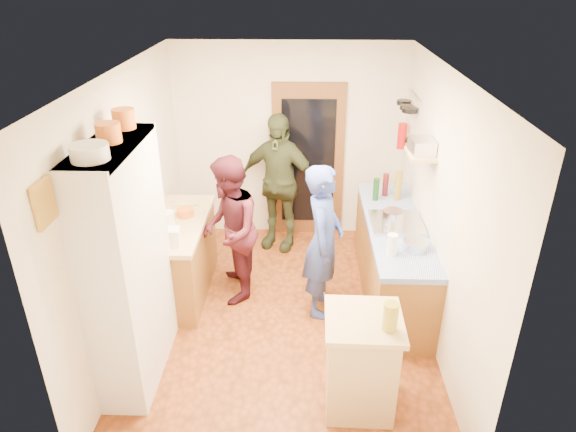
{
  "coord_description": "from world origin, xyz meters",
  "views": [
    {
      "loc": [
        0.18,
        -4.49,
        3.44
      ],
      "look_at": [
        0.04,
        0.15,
        1.14
      ],
      "focal_mm": 32.0,
      "sensor_mm": 36.0,
      "label": 1
    }
  ],
  "objects_px": {
    "person_hob": "(326,243)",
    "person_back": "(279,183)",
    "hutch_body": "(128,267)",
    "person_left": "(232,229)",
    "right_counter_base": "(392,261)",
    "island_base": "(360,365)"
  },
  "relations": [
    {
      "from": "right_counter_base",
      "to": "island_base",
      "type": "xyz_separation_m",
      "value": [
        -0.51,
        -1.7,
        0.01
      ]
    },
    {
      "from": "right_counter_base",
      "to": "person_hob",
      "type": "xyz_separation_m",
      "value": [
        -0.77,
        -0.37,
        0.42
      ]
    },
    {
      "from": "person_left",
      "to": "person_back",
      "type": "bearing_deg",
      "value": 151.44
    },
    {
      "from": "island_base",
      "to": "person_back",
      "type": "bearing_deg",
      "value": 106.24
    },
    {
      "from": "island_base",
      "to": "person_left",
      "type": "height_order",
      "value": "person_left"
    },
    {
      "from": "person_hob",
      "to": "person_back",
      "type": "relative_size",
      "value": 0.93
    },
    {
      "from": "person_hob",
      "to": "person_back",
      "type": "xyz_separation_m",
      "value": [
        -0.55,
        1.44,
        0.06
      ]
    },
    {
      "from": "hutch_body",
      "to": "person_left",
      "type": "distance_m",
      "value": 1.46
    },
    {
      "from": "person_left",
      "to": "person_back",
      "type": "height_order",
      "value": "person_back"
    },
    {
      "from": "person_hob",
      "to": "person_back",
      "type": "height_order",
      "value": "person_back"
    },
    {
      "from": "hutch_body",
      "to": "person_left",
      "type": "bearing_deg",
      "value": 59.74
    },
    {
      "from": "right_counter_base",
      "to": "island_base",
      "type": "height_order",
      "value": "island_base"
    },
    {
      "from": "right_counter_base",
      "to": "person_back",
      "type": "height_order",
      "value": "person_back"
    },
    {
      "from": "hutch_body",
      "to": "person_back",
      "type": "height_order",
      "value": "hutch_body"
    },
    {
      "from": "person_left",
      "to": "island_base",
      "type": "bearing_deg",
      "value": 31.02
    },
    {
      "from": "right_counter_base",
      "to": "person_back",
      "type": "relative_size",
      "value": 1.21
    },
    {
      "from": "person_hob",
      "to": "hutch_body",
      "type": "bearing_deg",
      "value": 129.01
    },
    {
      "from": "hutch_body",
      "to": "right_counter_base",
      "type": "distance_m",
      "value": 2.9
    },
    {
      "from": "hutch_body",
      "to": "person_hob",
      "type": "xyz_separation_m",
      "value": [
        1.73,
        0.93,
        -0.26
      ]
    },
    {
      "from": "island_base",
      "to": "person_left",
      "type": "xyz_separation_m",
      "value": [
        -1.26,
        1.64,
        0.4
      ]
    },
    {
      "from": "person_hob",
      "to": "person_left",
      "type": "bearing_deg",
      "value": 83.9
    },
    {
      "from": "hutch_body",
      "to": "right_counter_base",
      "type": "height_order",
      "value": "hutch_body"
    }
  ]
}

